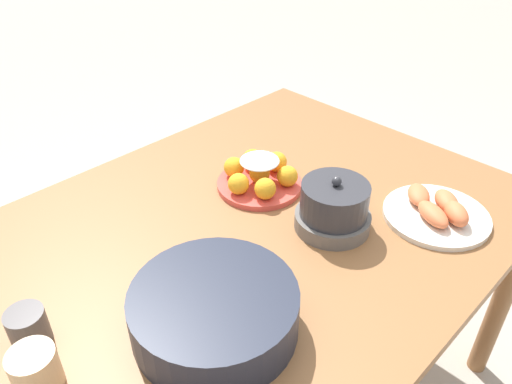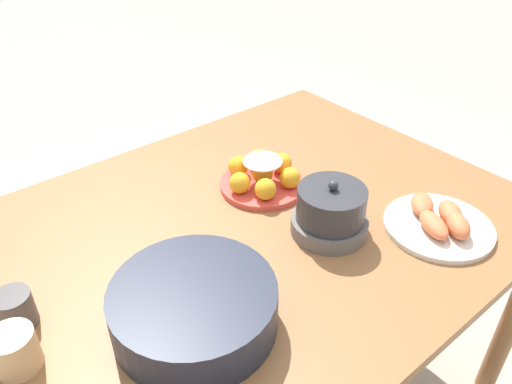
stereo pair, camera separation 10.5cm
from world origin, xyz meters
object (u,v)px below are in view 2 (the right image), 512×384
at_px(cake_plate, 262,176).
at_px(warming_pot, 330,212).
at_px(dining_table, 249,250).
at_px(cup_far, 15,351).
at_px(cup_near, 15,310).
at_px(serving_bowl, 194,306).
at_px(seafood_platter, 440,222).

bearing_deg(cake_plate, warming_pot, 89.74).
relative_size(dining_table, cup_far, 16.80).
bearing_deg(cup_near, serving_bowl, 140.12).
relative_size(cup_far, warming_pot, 0.44).
xyz_separation_m(cake_plate, cup_near, (0.68, 0.06, 0.00)).
xyz_separation_m(cup_near, cup_far, (0.03, 0.10, 0.00)).
bearing_deg(cup_far, cup_near, -108.09).
bearing_deg(dining_table, cup_near, -4.39).
distance_m(dining_table, cake_plate, 0.21).
height_order(dining_table, cup_far, cup_far).
relative_size(cake_plate, serving_bowl, 0.73).
bearing_deg(cake_plate, cup_near, 5.38).
bearing_deg(seafood_platter, dining_table, -41.76).
xyz_separation_m(dining_table, serving_bowl, (0.28, 0.18, 0.14)).
relative_size(cake_plate, warming_pot, 1.26).
relative_size(dining_table, warming_pot, 7.40).
height_order(cake_plate, cup_near, cake_plate).
xyz_separation_m(dining_table, warming_pot, (-0.13, 0.15, 0.14)).
bearing_deg(dining_table, seafood_platter, 138.24).
bearing_deg(seafood_platter, cup_near, -21.55).
height_order(cup_near, cup_far, cup_far).
bearing_deg(dining_table, cup_far, 5.67).
bearing_deg(serving_bowl, dining_table, -147.25).
bearing_deg(cup_far, dining_table, -174.33).
bearing_deg(cake_plate, dining_table, 38.43).
height_order(seafood_platter, cup_far, cup_far).
height_order(serving_bowl, warming_pot, warming_pot).
xyz_separation_m(dining_table, seafood_platter, (-0.35, 0.31, 0.10)).
bearing_deg(warming_pot, serving_bowl, 4.65).
distance_m(seafood_platter, cup_near, 0.97).
distance_m(serving_bowl, cup_near, 0.35).
height_order(serving_bowl, cup_far, serving_bowl).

